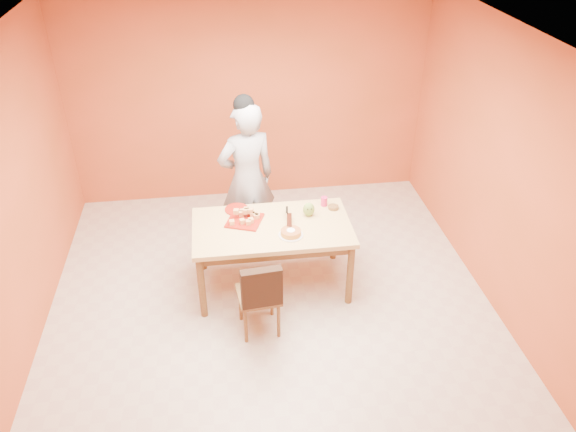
{
  "coord_description": "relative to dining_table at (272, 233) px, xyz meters",
  "views": [
    {
      "loc": [
        -0.43,
        -4.25,
        3.87
      ],
      "look_at": [
        0.2,
        0.3,
        0.96
      ],
      "focal_mm": 35.0,
      "sensor_mm": 36.0,
      "label": 1
    }
  ],
  "objects": [
    {
      "name": "dining_chair",
      "position": [
        -0.21,
        -0.66,
        -0.22
      ],
      "size": [
        0.43,
        0.49,
        0.85
      ],
      "rotation": [
        0.0,
        0.0,
        0.09
      ],
      "color": "brown",
      "rests_on": "floor"
    },
    {
      "name": "cake_server",
      "position": [
        0.17,
        -0.02,
        0.16
      ],
      "size": [
        0.08,
        0.26,
        0.01
      ],
      "primitive_type": "cube",
      "rotation": [
        0.0,
        0.0,
        -0.14
      ],
      "color": "silver",
      "rests_on": "sponge_cake"
    },
    {
      "name": "floor",
      "position": [
        -0.05,
        -0.46,
        -0.67
      ],
      "size": [
        5.0,
        5.0,
        0.0
      ],
      "primitive_type": "plane",
      "color": "beige",
      "rests_on": "ground"
    },
    {
      "name": "egg_ornament",
      "position": [
        0.4,
        0.13,
        0.17
      ],
      "size": [
        0.14,
        0.12,
        0.15
      ],
      "primitive_type": "ellipsoid",
      "rotation": [
        0.0,
        0.0,
        -0.18
      ],
      "color": "olive",
      "rests_on": "dining_table"
    },
    {
      "name": "wall_left",
      "position": [
        -2.3,
        -0.46,
        0.68
      ],
      "size": [
        0.0,
        5.0,
        5.0
      ],
      "primitive_type": "plane",
      "rotation": [
        1.57,
        0.0,
        1.57
      ],
      "color": "#CC542F",
      "rests_on": "floor"
    },
    {
      "name": "red_dinner_plate",
      "position": [
        -0.34,
        0.35,
        0.1
      ],
      "size": [
        0.3,
        0.3,
        0.01
      ],
      "primitive_type": "cylinder",
      "rotation": [
        0.0,
        0.0,
        0.23
      ],
      "color": "maroon",
      "rests_on": "dining_table"
    },
    {
      "name": "pastry_pile",
      "position": [
        -0.27,
        0.12,
        0.16
      ],
      "size": [
        0.3,
        0.3,
        0.1
      ],
      "primitive_type": null,
      "color": "#E7A462",
      "rests_on": "pastry_platter"
    },
    {
      "name": "wall_right",
      "position": [
        2.2,
        -0.46,
        0.68
      ],
      "size": [
        0.0,
        5.0,
        5.0
      ],
      "primitive_type": "plane",
      "rotation": [
        1.57,
        0.0,
        -1.57
      ],
      "color": "#CC542F",
      "rests_on": "floor"
    },
    {
      "name": "white_cake_plate",
      "position": [
        0.16,
        -0.2,
        0.1
      ],
      "size": [
        0.26,
        0.26,
        0.01
      ],
      "primitive_type": "cylinder",
      "rotation": [
        0.0,
        0.0,
        0.08
      ],
      "color": "white",
      "rests_on": "dining_table"
    },
    {
      "name": "checker_tin",
      "position": [
        0.68,
        0.24,
        0.11
      ],
      "size": [
        0.14,
        0.14,
        0.03
      ],
      "primitive_type": "cylinder",
      "rotation": [
        0.0,
        0.0,
        -0.3
      ],
      "color": "#351A0E",
      "rests_on": "dining_table"
    },
    {
      "name": "dining_table",
      "position": [
        0.0,
        0.0,
        0.0
      ],
      "size": [
        1.6,
        0.9,
        0.76
      ],
      "color": "tan",
      "rests_on": "floor"
    },
    {
      "name": "wall_back",
      "position": [
        -0.05,
        2.04,
        0.68
      ],
      "size": [
        4.5,
        0.0,
        4.5
      ],
      "primitive_type": "plane",
      "rotation": [
        1.57,
        0.0,
        0.0
      ],
      "color": "#CC542F",
      "rests_on": "floor"
    },
    {
      "name": "person",
      "position": [
        -0.19,
        0.76,
        0.23
      ],
      "size": [
        0.75,
        0.6,
        1.79
      ],
      "primitive_type": "imported",
      "rotation": [
        0.0,
        0.0,
        3.43
      ],
      "color": "gray",
      "rests_on": "floor"
    },
    {
      "name": "magenta_glass",
      "position": [
        0.59,
        0.32,
        0.14
      ],
      "size": [
        0.07,
        0.07,
        0.1
      ],
      "primitive_type": "cylinder",
      "rotation": [
        0.0,
        0.0,
        0.04
      ],
      "color": "#CB1E57",
      "rests_on": "dining_table"
    },
    {
      "name": "sponge_cake",
      "position": [
        0.16,
        -0.2,
        0.13
      ],
      "size": [
        0.26,
        0.26,
        0.05
      ],
      "primitive_type": "cylinder",
      "rotation": [
        0.0,
        0.0,
        -0.33
      ],
      "color": "orange",
      "rests_on": "white_cake_plate"
    },
    {
      "name": "ceiling",
      "position": [
        -0.05,
        -0.46,
        2.03
      ],
      "size": [
        5.0,
        5.0,
        0.0
      ],
      "primitive_type": "plane",
      "rotation": [
        3.14,
        0.0,
        0.0
      ],
      "color": "silver",
      "rests_on": "wall_back"
    },
    {
      "name": "pastry_platter",
      "position": [
        -0.27,
        0.12,
        0.1
      ],
      "size": [
        0.43,
        0.43,
        0.02
      ],
      "primitive_type": "cube",
      "rotation": [
        0.0,
        0.0,
        -0.36
      ],
      "color": "maroon",
      "rests_on": "dining_table"
    }
  ]
}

